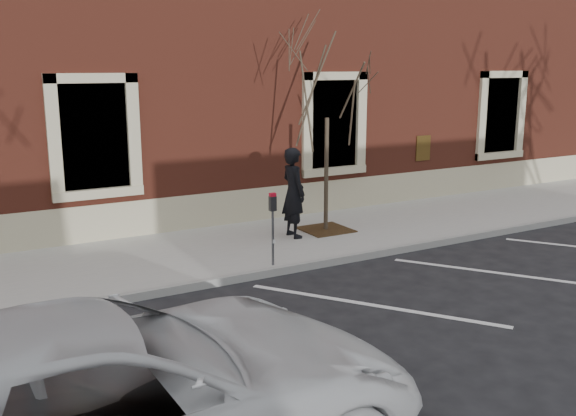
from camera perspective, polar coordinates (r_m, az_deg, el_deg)
ground at (r=12.44m, az=1.38°, el=-5.47°), size 120.00×120.00×0.00m
sidewalk_near at (r=13.88m, az=-2.36°, el=-3.24°), size 40.00×3.50×0.15m
curb_near at (r=12.38m, az=1.50°, el=-5.20°), size 40.00×0.12×0.15m
parking_stripes at (r=10.73m, az=7.52°, el=-8.57°), size 28.00×4.40×0.01m
building_civic at (r=18.89m, az=-11.09°, el=12.76°), size 40.00×8.62×8.00m
man at (r=13.99m, az=0.49°, el=1.38°), size 0.48×0.72×1.98m
parking_meter at (r=11.96m, az=-1.37°, el=-0.66°), size 0.13×0.10×1.39m
tree_grate at (r=14.78m, az=3.36°, el=-1.92°), size 1.06×1.06×0.03m
sapling at (r=14.32m, az=3.53°, el=10.79°), size 2.80×2.80×4.67m
white_truck at (r=6.27m, az=-16.17°, el=-16.40°), size 6.26×2.97×1.73m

